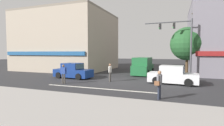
% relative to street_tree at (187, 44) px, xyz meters
% --- Properties ---
extents(ground_plane, '(120.00, 120.00, 0.00)m').
position_rel_street_tree_xyz_m(ground_plane, '(-6.68, -6.63, -3.71)').
color(ground_plane, '#2B2B2D').
extents(lane_marking_stripe, '(9.00, 0.24, 0.01)m').
position_rel_street_tree_xyz_m(lane_marking_stripe, '(-6.68, -10.13, -3.71)').
color(lane_marking_stripe, silver).
rests_on(lane_marking_stripe, ground).
extents(sidewalk_curb, '(40.00, 5.00, 0.16)m').
position_rel_street_tree_xyz_m(sidewalk_curb, '(-6.68, -15.13, -3.63)').
color(sidewalk_curb, '#9E9993').
rests_on(sidewalk_curb, ground).
extents(building_left_block, '(13.34, 11.66, 8.95)m').
position_rel_street_tree_xyz_m(building_left_block, '(-17.76, 2.31, 0.76)').
color(building_left_block, tan).
rests_on(building_left_block, ground).
extents(street_tree, '(3.85, 3.85, 5.65)m').
position_rel_street_tree_xyz_m(street_tree, '(0.00, 0.00, 0.00)').
color(street_tree, '#4C3823').
rests_on(street_tree, ground).
extents(utility_pole_near_left, '(1.40, 0.22, 8.46)m').
position_rel_street_tree_xyz_m(utility_pole_near_left, '(-13.74, -1.34, 0.67)').
color(utility_pole_near_left, brown).
rests_on(utility_pole_near_left, ground).
extents(utility_pole_far_right, '(1.40, 0.22, 7.41)m').
position_rel_street_tree_xyz_m(utility_pole_far_right, '(1.03, -0.52, 0.14)').
color(utility_pole_far_right, brown).
rests_on(utility_pole_far_right, ground).
extents(traffic_light_mast, '(4.89, 0.32, 6.20)m').
position_rel_street_tree_xyz_m(traffic_light_mast, '(-0.73, -2.16, 0.46)').
color(traffic_light_mast, '#47474C').
rests_on(traffic_light_mast, ground).
extents(van_parked_curbside, '(2.18, 4.67, 2.11)m').
position_rel_street_tree_xyz_m(van_parked_curbside, '(-4.99, -0.75, -2.71)').
color(van_parked_curbside, '#1E6033').
rests_on(van_parked_curbside, ground).
extents(sedan_waiting_far, '(4.22, 2.11, 1.58)m').
position_rel_street_tree_xyz_m(sedan_waiting_far, '(-11.44, -6.10, -3.00)').
color(sedan_waiting_far, navy).
rests_on(sedan_waiting_far, ground).
extents(sedan_approaching_near, '(4.22, 2.12, 1.58)m').
position_rel_street_tree_xyz_m(sedan_approaching_near, '(-1.42, -5.99, -3.00)').
color(sedan_approaching_near, silver).
rests_on(sedan_approaching_near, ground).
extents(pedestrian_foreground_with_bag, '(0.39, 0.67, 1.67)m').
position_rel_street_tree_xyz_m(pedestrian_foreground_with_bag, '(-2.02, -11.64, -2.76)').
color(pedestrian_foreground_with_bag, '#232838').
rests_on(pedestrian_foreground_with_bag, ground).
extents(pedestrian_mid_crossing, '(0.26, 0.57, 1.67)m').
position_rel_street_tree_xyz_m(pedestrian_mid_crossing, '(-6.94, -6.83, -2.76)').
color(pedestrian_mid_crossing, '#4C4742').
rests_on(pedestrian_mid_crossing, ground).
extents(pedestrian_far_side, '(0.55, 0.30, 1.67)m').
position_rel_street_tree_xyz_m(pedestrian_far_side, '(-10.30, -9.33, -2.76)').
color(pedestrian_far_side, '#4C4742').
rests_on(pedestrian_far_side, ground).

